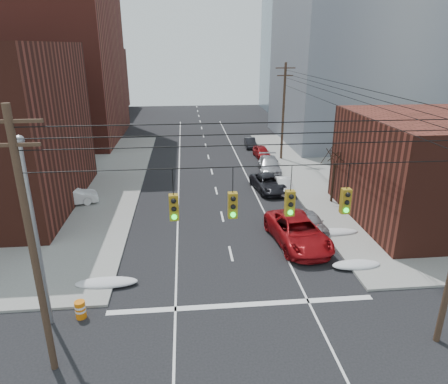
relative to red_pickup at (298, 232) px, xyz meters
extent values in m
cube|color=maroon|center=(-28.66, 35.08, 14.08)|extent=(24.00, 20.00, 30.00)
cube|color=#4A1F16|center=(-30.66, 61.08, 5.08)|extent=(22.00, 18.00, 12.00)
cube|color=gray|center=(17.34, 31.08, 11.58)|extent=(22.00, 20.00, 25.00)
cube|color=gray|center=(19.34, 57.08, 10.08)|extent=(20.00, 18.00, 22.00)
cylinder|color=#473323|center=(-13.16, -9.92, 4.58)|extent=(0.28, 0.28, 11.00)
cube|color=#473323|center=(-13.16, -9.92, 9.48)|extent=(2.20, 0.12, 0.12)
cube|color=#473323|center=(-13.16, -9.92, 8.68)|extent=(1.80, 0.12, 0.12)
cylinder|color=#473323|center=(3.84, 21.08, 4.58)|extent=(0.28, 0.28, 11.00)
cube|color=#473323|center=(3.84, 21.08, 9.48)|extent=(2.20, 0.12, 0.12)
cube|color=#473323|center=(3.84, 21.08, 8.68)|extent=(1.80, 0.12, 0.12)
cylinder|color=black|center=(-4.66, -9.92, 7.68)|extent=(17.00, 0.04, 0.04)
cylinder|color=black|center=(-7.86, -9.92, 7.18)|extent=(0.03, 0.03, 1.00)
cube|color=olive|center=(-7.86, -9.92, 6.18)|extent=(0.35, 0.30, 1.00)
sphere|color=black|center=(-7.86, -10.09, 6.50)|extent=(0.20, 0.20, 0.20)
sphere|color=black|center=(-7.86, -10.09, 6.18)|extent=(0.20, 0.20, 0.20)
sphere|color=#0CE526|center=(-7.86, -10.09, 5.86)|extent=(0.20, 0.20, 0.20)
cylinder|color=black|center=(-5.66, -9.92, 7.18)|extent=(0.03, 0.03, 1.00)
cube|color=olive|center=(-5.66, -9.92, 6.18)|extent=(0.35, 0.30, 1.00)
sphere|color=black|center=(-5.66, -10.09, 6.50)|extent=(0.20, 0.20, 0.20)
sphere|color=black|center=(-5.66, -10.09, 6.18)|extent=(0.20, 0.20, 0.20)
sphere|color=#0CE526|center=(-5.66, -10.09, 5.86)|extent=(0.20, 0.20, 0.20)
cylinder|color=black|center=(-3.46, -9.92, 7.18)|extent=(0.03, 0.03, 1.00)
cube|color=olive|center=(-3.46, -9.92, 6.18)|extent=(0.35, 0.30, 1.00)
sphere|color=black|center=(-3.46, -10.09, 6.50)|extent=(0.20, 0.20, 0.20)
sphere|color=black|center=(-3.46, -10.09, 6.18)|extent=(0.20, 0.20, 0.20)
sphere|color=#0CE526|center=(-3.46, -10.09, 5.86)|extent=(0.20, 0.20, 0.20)
cylinder|color=black|center=(-1.26, -9.92, 7.18)|extent=(0.03, 0.03, 1.00)
cube|color=olive|center=(-1.26, -9.92, 6.18)|extent=(0.35, 0.30, 1.00)
sphere|color=black|center=(-1.26, -10.09, 6.50)|extent=(0.20, 0.20, 0.20)
sphere|color=black|center=(-1.26, -10.09, 6.18)|extent=(0.20, 0.20, 0.20)
sphere|color=#0CE526|center=(-1.26, -10.09, 5.86)|extent=(0.20, 0.20, 0.20)
cylinder|color=gray|center=(-14.16, -6.92, 3.58)|extent=(0.18, 0.18, 9.00)
sphere|color=gray|center=(-14.16, -6.92, 8.18)|extent=(0.44, 0.44, 0.44)
cylinder|color=black|center=(4.94, 7.08, 0.83)|extent=(0.20, 0.20, 3.50)
cylinder|color=black|center=(5.32, 7.20, 3.16)|extent=(0.27, 0.82, 1.19)
cylinder|color=black|center=(5.16, 7.66, 3.24)|extent=(1.17, 0.54, 1.38)
cylinder|color=black|center=(4.51, 7.82, 3.27)|extent=(1.44, 1.00, 1.48)
cylinder|color=black|center=(4.54, 7.14, 3.16)|extent=(0.17, 0.84, 1.19)
cylinder|color=black|center=(4.49, 6.67, 3.24)|extent=(0.82, 0.99, 1.40)
cylinder|color=black|center=(5.00, 6.23, 3.27)|extent=(1.74, 0.21, 1.43)
cylinder|color=black|center=(5.27, 6.86, 3.16)|extent=(0.48, 0.73, 1.20)
ellipsoid|color=silver|center=(-12.06, -3.92, -0.71)|extent=(3.50, 1.08, 0.42)
ellipsoid|color=silver|center=(2.74, -3.42, -0.71)|extent=(3.00, 1.08, 0.42)
ellipsoid|color=silver|center=(2.74, 1.08, -0.71)|extent=(4.00, 1.08, 0.42)
imported|color=maroon|center=(0.00, 0.00, 0.00)|extent=(3.76, 6.90, 1.84)
imported|color=#A5A5AA|center=(1.62, 2.15, -0.29)|extent=(1.98, 3.86, 1.26)
imported|color=white|center=(1.52, 10.21, -0.29)|extent=(1.43, 3.86, 1.26)
imported|color=black|center=(0.16, 10.63, -0.20)|extent=(3.05, 5.44, 1.44)
imported|color=#AEAEB3|center=(1.45, 16.35, -0.13)|extent=(2.80, 5.62, 1.57)
imported|color=maroon|center=(1.74, 22.29, -0.23)|extent=(1.84, 4.10, 1.37)
imported|color=black|center=(1.15, 27.47, -0.30)|extent=(1.45, 3.77, 1.23)
imported|color=white|center=(-17.08, 8.50, -0.05)|extent=(4.60, 2.63, 1.43)
imported|color=silver|center=(-19.86, 14.08, -0.06)|extent=(5.44, 3.34, 1.41)
imported|color=black|center=(-22.97, 11.60, -0.09)|extent=(5.04, 3.33, 1.36)
imported|color=#B1B1B6|center=(-21.35, 11.29, -0.09)|extent=(4.06, 1.86, 1.35)
cylinder|color=orange|center=(-12.82, -6.63, -0.46)|extent=(0.62, 0.62, 0.92)
cylinder|color=white|center=(-12.82, -6.63, -0.27)|extent=(0.64, 0.64, 0.11)
cylinder|color=white|center=(-12.82, -6.63, -0.50)|extent=(0.64, 0.64, 0.11)
camera|label=1|loc=(-7.35, -23.75, 11.86)|focal=32.00mm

